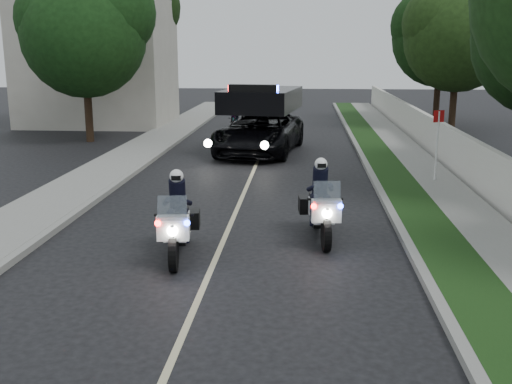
# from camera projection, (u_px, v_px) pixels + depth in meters

# --- Properties ---
(ground) EXTENTS (120.00, 120.00, 0.00)m
(ground) POSITION_uv_depth(u_px,v_px,m) (183.00, 334.00, 9.23)
(ground) COLOR black
(ground) RESTS_ON ground
(curb_right) EXTENTS (0.20, 60.00, 0.15)m
(curb_right) POSITION_uv_depth(u_px,v_px,m) (379.00, 188.00, 18.60)
(curb_right) COLOR gray
(curb_right) RESTS_ON ground
(grass_verge) EXTENTS (1.20, 60.00, 0.16)m
(grass_verge) POSITION_uv_depth(u_px,v_px,m) (402.00, 189.00, 18.54)
(grass_verge) COLOR #193814
(grass_verge) RESTS_ON ground
(sidewalk_right) EXTENTS (1.40, 60.00, 0.16)m
(sidewalk_right) POSITION_uv_depth(u_px,v_px,m) (445.00, 190.00, 18.44)
(sidewalk_right) COLOR gray
(sidewalk_right) RESTS_ON ground
(property_wall) EXTENTS (0.22, 60.00, 1.50)m
(property_wall) POSITION_uv_depth(u_px,v_px,m) (480.00, 168.00, 18.21)
(property_wall) COLOR beige
(property_wall) RESTS_ON ground
(curb_left) EXTENTS (0.20, 60.00, 0.15)m
(curb_left) POSITION_uv_depth(u_px,v_px,m) (118.00, 184.00, 19.23)
(curb_left) COLOR gray
(curb_left) RESTS_ON ground
(sidewalk_left) EXTENTS (2.00, 60.00, 0.16)m
(sidewalk_left) POSITION_uv_depth(u_px,v_px,m) (84.00, 183.00, 19.32)
(sidewalk_left) COLOR gray
(sidewalk_left) RESTS_ON ground
(building_far) EXTENTS (8.00, 6.00, 7.00)m
(building_far) POSITION_uv_depth(u_px,v_px,m) (98.00, 63.00, 34.43)
(building_far) COLOR #A8A396
(building_far) RESTS_ON ground
(lane_marking) EXTENTS (0.12, 50.00, 0.01)m
(lane_marking) POSITION_uv_depth(u_px,v_px,m) (246.00, 188.00, 18.93)
(lane_marking) COLOR #BFB78C
(lane_marking) RESTS_ON ground
(police_moto_left) EXTENTS (1.00, 2.23, 1.83)m
(police_moto_left) POSITION_uv_depth(u_px,v_px,m) (178.00, 256.00, 12.76)
(police_moto_left) COLOR white
(police_moto_left) RESTS_ON ground
(police_moto_right) EXTENTS (0.99, 2.25, 1.86)m
(police_moto_right) POSITION_uv_depth(u_px,v_px,m) (320.00, 238.00, 13.97)
(police_moto_right) COLOR silver
(police_moto_right) RESTS_ON ground
(police_suv) EXTENTS (3.81, 6.74, 3.11)m
(police_suv) POSITION_uv_depth(u_px,v_px,m) (260.00, 153.00, 25.49)
(police_suv) COLOR black
(police_suv) RESTS_ON ground
(bicycle) EXTENTS (0.77, 1.92, 0.99)m
(bicycle) POSITION_uv_depth(u_px,v_px,m) (235.00, 127.00, 34.20)
(bicycle) COLOR black
(bicycle) RESTS_ON ground
(cyclist) EXTENTS (0.59, 0.42, 1.55)m
(cyclist) POSITION_uv_depth(u_px,v_px,m) (235.00, 127.00, 34.20)
(cyclist) COLOR black
(cyclist) RESTS_ON ground
(sign_post) EXTENTS (0.50, 0.50, 2.46)m
(sign_post) POSITION_uv_depth(u_px,v_px,m) (434.00, 184.00, 19.52)
(sign_post) COLOR #AB1A0C
(sign_post) RESTS_ON ground
(tree_right_d) EXTENTS (6.93, 6.93, 9.40)m
(tree_right_d) POSITION_uv_depth(u_px,v_px,m) (451.00, 130.00, 32.54)
(tree_right_d) COLOR #213D14
(tree_right_d) RESTS_ON ground
(tree_right_e) EXTENTS (6.49, 6.49, 9.49)m
(tree_right_e) POSITION_uv_depth(u_px,v_px,m) (435.00, 122.00, 36.54)
(tree_right_e) COLOR #143310
(tree_right_e) RESTS_ON ground
(tree_left_near) EXTENTS (5.83, 5.83, 9.47)m
(tree_left_near) POSITION_uv_depth(u_px,v_px,m) (90.00, 142.00, 28.60)
(tree_left_near) COLOR #163A13
(tree_left_near) RESTS_ON ground
(tree_left_far) EXTENTS (6.61, 6.61, 10.89)m
(tree_left_far) POSITION_uv_depth(u_px,v_px,m) (123.00, 120.00, 37.56)
(tree_left_far) COLOR black
(tree_left_far) RESTS_ON ground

